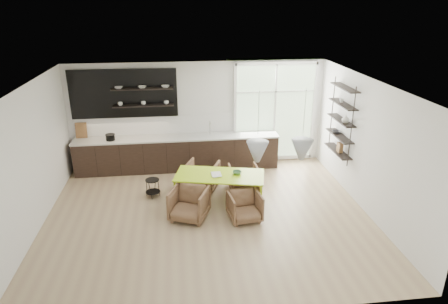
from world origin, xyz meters
TOP-DOWN VIEW (x-y plane):
  - room at (0.58, 1.10)m, footprint 7.02×6.01m
  - kitchen_run at (-0.69, 2.69)m, footprint 5.54×0.69m
  - right_shelving at (3.36, 1.17)m, footprint 0.26×1.22m
  - dining_table at (0.32, 0.52)m, footprint 2.14×1.33m
  - armchair_back_left at (-0.03, 1.34)m, footprint 0.97×0.99m
  - armchair_back_right at (0.97, 1.11)m, footprint 0.71×0.73m
  - armchair_front_left at (-0.41, -0.06)m, footprint 0.98×0.99m
  - armchair_front_right at (0.77, -0.26)m, footprint 0.74×0.76m
  - wire_stool at (-1.23, 1.06)m, footprint 0.35×0.35m
  - table_book at (0.13, 0.50)m, footprint 0.23×0.30m
  - table_bowl at (0.71, 0.52)m, footprint 0.25×0.25m

SIDE VIEW (x-z plane):
  - wire_stool at x=-1.23m, z-range 0.06..0.51m
  - armchair_front_right at x=0.77m, z-range 0.00..0.62m
  - armchair_back_right at x=0.97m, z-range 0.00..0.65m
  - armchair_back_left at x=-0.03m, z-range 0.00..0.70m
  - armchair_front_left at x=-0.41m, z-range 0.00..0.70m
  - kitchen_run at x=-0.69m, z-range -0.78..1.97m
  - dining_table at x=0.32m, z-range 0.31..1.04m
  - table_book at x=0.13m, z-range 0.73..0.76m
  - table_bowl at x=0.71m, z-range 0.73..0.79m
  - room at x=0.58m, z-range 0.00..2.92m
  - right_shelving at x=3.36m, z-range 0.70..2.60m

